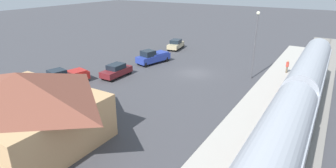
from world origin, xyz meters
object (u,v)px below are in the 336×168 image
object	(u,v)px
station_building	(22,106)
sedan_tan	(176,44)
pedestrian_on_platform	(287,66)
light_pole_near_platform	(255,38)
pickup_red	(65,77)
pickup_blue	(153,57)
sedan_maroon	(116,71)

from	to	relation	value
station_building	sedan_tan	size ratio (longest dim) A/B	2.53
pedestrian_on_platform	station_building	bearing A→B (deg)	61.82
light_pole_near_platform	pickup_red	bearing A→B (deg)	37.29
sedan_tan	light_pole_near_platform	bearing A→B (deg)	151.60
station_building	pedestrian_on_platform	bearing A→B (deg)	-118.18
pickup_blue	light_pole_near_platform	xyz separation A→B (m)	(-14.68, -0.92, 4.23)
pedestrian_on_platform	sedan_maroon	world-z (taller)	pedestrian_on_platform
light_pole_near_platform	sedan_tan	bearing A→B (deg)	-28.40
sedan_maroon	light_pole_near_platform	bearing A→B (deg)	-150.65
station_building	pickup_red	xyz separation A→B (m)	(7.24, -9.74, -1.90)
pickup_red	sedan_maroon	world-z (taller)	pickup_red
pickup_red	light_pole_near_platform	distance (m)	23.56
pedestrian_on_platform	pickup_blue	xyz separation A→B (m)	(18.28, 4.76, -0.25)
sedan_tan	pickup_red	world-z (taller)	pickup_red
sedan_tan	sedan_maroon	bearing A→B (deg)	93.39
pickup_blue	light_pole_near_platform	distance (m)	15.31
pickup_blue	sedan_tan	bearing A→B (deg)	-80.89
station_building	sedan_tan	xyz separation A→B (m)	(5.04, -32.56, -2.04)
sedan_maroon	pedestrian_on_platform	bearing A→B (deg)	-146.61
sedan_tan	light_pole_near_platform	xyz separation A→B (m)	(-16.24, 8.78, 4.38)
pickup_red	sedan_tan	bearing A→B (deg)	-95.51
pickup_blue	sedan_tan	size ratio (longest dim) A/B	1.20
pickup_blue	light_pole_near_platform	bearing A→B (deg)	-176.43
station_building	pickup_blue	distance (m)	23.21
station_building	sedan_maroon	distance (m)	15.88
sedan_maroon	pickup_red	bearing A→B (deg)	59.52
pedestrian_on_platform	light_pole_near_platform	distance (m)	6.59
pickup_blue	sedan_maroon	world-z (taller)	pickup_blue
pedestrian_on_platform	pickup_red	size ratio (longest dim) A/B	0.30
pedestrian_on_platform	pickup_blue	bearing A→B (deg)	14.59
sedan_tan	sedan_maroon	size ratio (longest dim) A/B	1.06
pedestrian_on_platform	pickup_red	world-z (taller)	pickup_red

